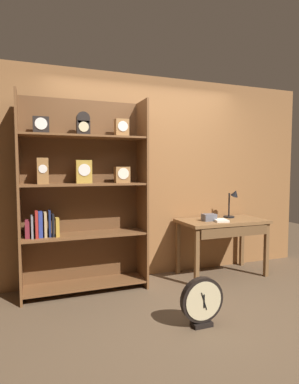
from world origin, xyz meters
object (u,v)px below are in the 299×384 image
(bookshelf, at_px, (82,195))
(toolbox_small, at_px, (209,217))
(round_clock_large, at_px, (202,301))
(open_repair_manual, at_px, (221,220))
(desk_lamp, at_px, (233,201))
(workbench, at_px, (223,227))

(bookshelf, bearing_deg, toolbox_small, -4.13)
(round_clock_large, bearing_deg, open_repair_manual, 50.05)
(bookshelf, distance_m, open_repair_manual, 1.77)
(toolbox_small, relative_size, open_repair_manual, 0.78)
(open_repair_manual, bearing_deg, bookshelf, -172.33)
(toolbox_small, distance_m, round_clock_large, 1.45)
(round_clock_large, bearing_deg, bookshelf, 125.04)
(toolbox_small, bearing_deg, bookshelf, 175.87)
(desk_lamp, height_order, toolbox_small, desk_lamp)
(workbench, bearing_deg, round_clock_large, -130.65)
(bookshelf, xyz_separation_m, desk_lamp, (2.04, -0.00, -0.14))
(toolbox_small, height_order, round_clock_large, toolbox_small)
(desk_lamp, distance_m, open_repair_manual, 0.43)
(desk_lamp, xyz_separation_m, round_clock_large, (-1.18, -1.22, -0.74))
(toolbox_small, height_order, open_repair_manual, toolbox_small)
(workbench, height_order, open_repair_manual, open_repair_manual)
(workbench, bearing_deg, toolbox_small, 178.74)
(toolbox_small, relative_size, round_clock_large, 0.38)
(bookshelf, relative_size, open_repair_manual, 10.05)
(desk_lamp, height_order, open_repair_manual, desk_lamp)
(bookshelf, bearing_deg, workbench, -3.80)
(workbench, height_order, round_clock_large, workbench)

